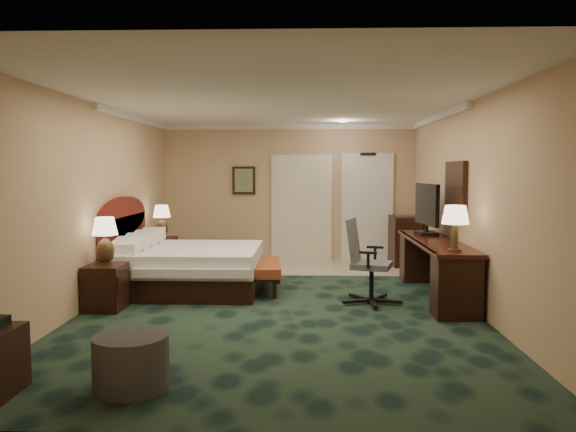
{
  "coord_description": "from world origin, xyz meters",
  "views": [
    {
      "loc": [
        0.35,
        -7.42,
        1.79
      ],
      "look_at": [
        0.08,
        0.6,
        1.14
      ],
      "focal_mm": 35.0,
      "sensor_mm": 36.0,
      "label": 1
    }
  ],
  "objects_px": {
    "tv": "(427,209)",
    "desk_chair": "(372,261)",
    "bed_bench": "(266,277)",
    "lamp_near": "(105,241)",
    "lamp_far": "(162,221)",
    "desk": "(435,268)",
    "nightstand_near": "(106,287)",
    "nightstand_far": "(161,255)",
    "minibar": "(404,241)",
    "ottoman": "(131,362)",
    "bed": "(191,269)"
  },
  "relations": [
    {
      "from": "lamp_far",
      "to": "desk",
      "type": "distance_m",
      "value": 4.79
    },
    {
      "from": "lamp_far",
      "to": "bed_bench",
      "type": "xyz_separation_m",
      "value": [
        1.95,
        -1.54,
        -0.69
      ]
    },
    {
      "from": "desk",
      "to": "bed_bench",
      "type": "bearing_deg",
      "value": 173.0
    },
    {
      "from": "tv",
      "to": "minibar",
      "type": "bearing_deg",
      "value": 84.21
    },
    {
      "from": "lamp_far",
      "to": "tv",
      "type": "relative_size",
      "value": 0.57
    },
    {
      "from": "ottoman",
      "to": "desk",
      "type": "relative_size",
      "value": 0.22
    },
    {
      "from": "nightstand_near",
      "to": "desk_chair",
      "type": "relative_size",
      "value": 0.51
    },
    {
      "from": "lamp_near",
      "to": "desk",
      "type": "height_order",
      "value": "lamp_near"
    },
    {
      "from": "minibar",
      "to": "desk",
      "type": "bearing_deg",
      "value": -90.56
    },
    {
      "from": "nightstand_far",
      "to": "lamp_far",
      "type": "bearing_deg",
      "value": 27.04
    },
    {
      "from": "desk_chair",
      "to": "nightstand_near",
      "type": "bearing_deg",
      "value": -156.3
    },
    {
      "from": "lamp_near",
      "to": "tv",
      "type": "height_order",
      "value": "tv"
    },
    {
      "from": "tv",
      "to": "bed",
      "type": "bearing_deg",
      "value": 179.99
    },
    {
      "from": "lamp_near",
      "to": "lamp_far",
      "type": "relative_size",
      "value": 1.06
    },
    {
      "from": "ottoman",
      "to": "nightstand_far",
      "type": "bearing_deg",
      "value": 102.07
    },
    {
      "from": "bed",
      "to": "lamp_near",
      "type": "xyz_separation_m",
      "value": [
        -0.87,
        -1.19,
        0.57
      ]
    },
    {
      "from": "tv",
      "to": "lamp_far",
      "type": "bearing_deg",
      "value": 159.59
    },
    {
      "from": "lamp_far",
      "to": "bed_bench",
      "type": "bearing_deg",
      "value": -38.31
    },
    {
      "from": "bed",
      "to": "nightstand_far",
      "type": "relative_size",
      "value": 3.34
    },
    {
      "from": "nightstand_near",
      "to": "tv",
      "type": "height_order",
      "value": "tv"
    },
    {
      "from": "bed",
      "to": "bed_bench",
      "type": "bearing_deg",
      "value": -1.16
    },
    {
      "from": "lamp_far",
      "to": "minibar",
      "type": "relative_size",
      "value": 0.62
    },
    {
      "from": "bed_bench",
      "to": "desk",
      "type": "bearing_deg",
      "value": -11.2
    },
    {
      "from": "bed",
      "to": "nightstand_near",
      "type": "relative_size",
      "value": 3.49
    },
    {
      "from": "nightstand_near",
      "to": "minibar",
      "type": "bearing_deg",
      "value": 38.64
    },
    {
      "from": "tv",
      "to": "bed_bench",
      "type": "bearing_deg",
      "value": -177.09
    },
    {
      "from": "nightstand_near",
      "to": "bed_bench",
      "type": "relative_size",
      "value": 0.46
    },
    {
      "from": "nightstand_far",
      "to": "minibar",
      "type": "height_order",
      "value": "minibar"
    },
    {
      "from": "nightstand_near",
      "to": "desk",
      "type": "xyz_separation_m",
      "value": [
        4.43,
        0.91,
        0.11
      ]
    },
    {
      "from": "bed_bench",
      "to": "ottoman",
      "type": "xyz_separation_m",
      "value": [
        -0.83,
        -3.8,
        0.01
      ]
    },
    {
      "from": "bed_bench",
      "to": "tv",
      "type": "xyz_separation_m",
      "value": [
        2.45,
        0.35,
        0.99
      ]
    },
    {
      "from": "desk_chair",
      "to": "minibar",
      "type": "height_order",
      "value": "desk_chair"
    },
    {
      "from": "lamp_near",
      "to": "tv",
      "type": "xyz_separation_m",
      "value": [
        4.44,
        1.52,
        0.31
      ]
    },
    {
      "from": "desk",
      "to": "minibar",
      "type": "distance_m",
      "value": 2.65
    },
    {
      "from": "nightstand_far",
      "to": "desk",
      "type": "height_order",
      "value": "desk"
    },
    {
      "from": "nightstand_near",
      "to": "lamp_far",
      "type": "xyz_separation_m",
      "value": [
        0.03,
        2.75,
        0.61
      ]
    },
    {
      "from": "tv",
      "to": "minibar",
      "type": "distance_m",
      "value": 2.13
    },
    {
      "from": "bed_bench",
      "to": "lamp_near",
      "type": "bearing_deg",
      "value": -153.79
    },
    {
      "from": "desk",
      "to": "desk_chair",
      "type": "height_order",
      "value": "desk_chair"
    },
    {
      "from": "tv",
      "to": "nightstand_near",
      "type": "bearing_deg",
      "value": -165.93
    },
    {
      "from": "nightstand_near",
      "to": "minibar",
      "type": "relative_size",
      "value": 0.63
    },
    {
      "from": "bed",
      "to": "desk",
      "type": "relative_size",
      "value": 0.73
    },
    {
      "from": "bed_bench",
      "to": "desk_chair",
      "type": "height_order",
      "value": "desk_chair"
    },
    {
      "from": "nightstand_near",
      "to": "bed_bench",
      "type": "height_order",
      "value": "nightstand_near"
    },
    {
      "from": "tv",
      "to": "desk_chair",
      "type": "distance_m",
      "value": 1.6
    },
    {
      "from": "ottoman",
      "to": "desk",
      "type": "xyz_separation_m",
      "value": [
        3.27,
        3.51,
        0.18
      ]
    },
    {
      "from": "nightstand_far",
      "to": "tv",
      "type": "height_order",
      "value": "tv"
    },
    {
      "from": "lamp_near",
      "to": "ottoman",
      "type": "bearing_deg",
      "value": -66.38
    },
    {
      "from": "desk_chair",
      "to": "desk",
      "type": "bearing_deg",
      "value": 42.15
    },
    {
      "from": "desk",
      "to": "desk_chair",
      "type": "distance_m",
      "value": 1.07
    }
  ]
}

